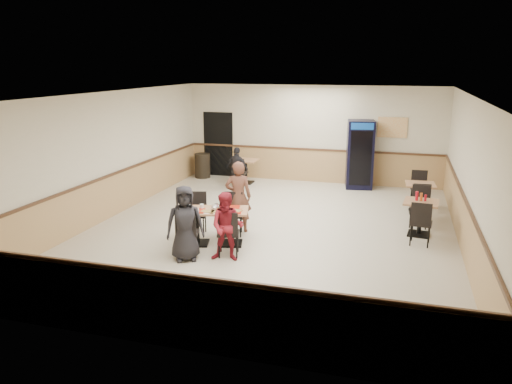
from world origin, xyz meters
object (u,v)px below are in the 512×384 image
(lone_diner, at_px, (237,168))
(pepsi_cooler, at_px, (360,154))
(side_table_near, at_px, (420,213))
(side_table_far, at_px, (420,193))
(trash_bin, at_px, (203,166))
(diner_woman_left, at_px, (185,223))
(back_table, at_px, (246,167))
(main_table, at_px, (214,221))
(diner_man_opposite, at_px, (238,197))
(diner_woman_right, at_px, (227,227))

(lone_diner, height_order, pepsi_cooler, pepsi_cooler)
(side_table_near, relative_size, side_table_far, 1.03)
(lone_diner, distance_m, trash_bin, 2.00)
(diner_woman_left, bearing_deg, side_table_far, 17.55)
(side_table_near, xyz_separation_m, back_table, (-5.09, 3.60, -0.01))
(main_table, xyz_separation_m, lone_diner, (-1.02, 4.56, 0.13))
(diner_man_opposite, distance_m, pepsi_cooler, 5.34)
(lone_diner, xyz_separation_m, side_table_near, (5.09, -2.77, -0.12))
(main_table, xyz_separation_m, diner_woman_left, (-0.22, -0.93, 0.23))
(lone_diner, bearing_deg, trash_bin, -21.91)
(main_table, height_order, back_table, main_table)
(main_table, distance_m, lone_diner, 4.67)
(diner_man_opposite, bearing_deg, pepsi_cooler, -129.54)
(main_table, distance_m, diner_woman_left, 0.98)
(diner_woman_right, relative_size, lone_diner, 1.05)
(side_table_far, bearing_deg, trash_bin, 161.81)
(diner_man_opposite, bearing_deg, lone_diner, -86.40)
(diner_woman_right, relative_size, diner_man_opposite, 0.83)
(lone_diner, relative_size, side_table_far, 1.68)
(main_table, xyz_separation_m, side_table_far, (4.10, 3.54, 0.00))
(diner_woman_right, xyz_separation_m, side_table_near, (3.52, 2.52, -0.16))
(main_table, relative_size, diner_woman_left, 1.05)
(diner_man_opposite, height_order, side_table_near, diner_man_opposite)
(diner_woman_right, distance_m, lone_diner, 5.52)
(trash_bin, bearing_deg, side_table_far, -18.19)
(back_table, bearing_deg, lone_diner, -90.00)
(side_table_far, xyz_separation_m, pepsi_cooler, (-1.68, 2.25, 0.51))
(diner_man_opposite, height_order, lone_diner, diner_man_opposite)
(main_table, relative_size, diner_man_opposite, 0.96)
(diner_woman_left, bearing_deg, lone_diner, 69.84)
(pepsi_cooler, bearing_deg, diner_woman_left, -120.44)
(back_table, height_order, pepsi_cooler, pepsi_cooler)
(diner_woman_right, height_order, side_table_far, diner_woman_right)
(diner_woman_right, height_order, side_table_near, diner_woman_right)
(main_table, bearing_deg, side_table_far, 26.19)
(side_table_near, bearing_deg, side_table_far, 89.12)
(side_table_near, bearing_deg, diner_woman_right, -144.41)
(lone_diner, distance_m, side_table_far, 5.22)
(trash_bin, bearing_deg, diner_woman_left, -70.29)
(diner_woman_left, relative_size, diner_woman_right, 1.09)
(side_table_near, height_order, side_table_far, side_table_near)
(main_table, relative_size, trash_bin, 1.92)
(main_table, height_order, diner_woman_right, diner_woman_right)
(main_table, bearing_deg, trash_bin, 99.79)
(side_table_far, xyz_separation_m, back_table, (-5.12, 1.86, -0.01))
(diner_woman_left, relative_size, side_table_far, 1.92)
(diner_woman_left, distance_m, pepsi_cooler, 7.22)
(pepsi_cooler, distance_m, trash_bin, 5.06)
(diner_woman_left, bearing_deg, diner_man_opposite, 48.29)
(pepsi_cooler, bearing_deg, diner_man_opposite, -123.34)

